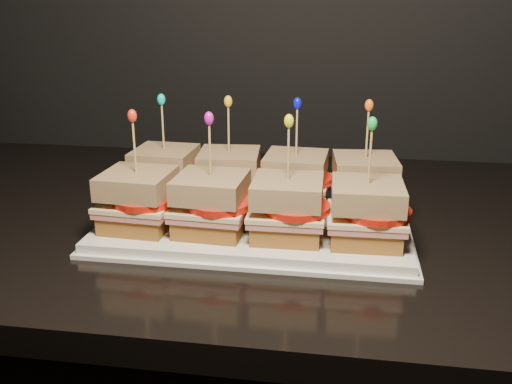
# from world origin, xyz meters

# --- Properties ---
(granite_slab) EXTENTS (2.34, 0.70, 0.04)m
(granite_slab) POSITION_xyz_m (0.78, 1.66, 0.85)
(granite_slab) COLOR black
(granite_slab) RESTS_ON cabinet
(platter) EXTENTS (0.42, 0.26, 0.02)m
(platter) POSITION_xyz_m (0.98, 1.60, 0.88)
(platter) COLOR white
(platter) RESTS_ON granite_slab
(platter_rim) EXTENTS (0.43, 0.27, 0.01)m
(platter_rim) POSITION_xyz_m (0.98, 1.60, 0.87)
(platter_rim) COLOR white
(platter_rim) RESTS_ON granite_slab
(sandwich_0_bread_bot) EXTENTS (0.09, 0.09, 0.02)m
(sandwich_0_bread_bot) POSITION_xyz_m (0.83, 1.66, 0.90)
(sandwich_0_bread_bot) COLOR brown
(sandwich_0_bread_bot) RESTS_ON platter
(sandwich_0_ham) EXTENTS (0.10, 0.10, 0.01)m
(sandwich_0_ham) POSITION_xyz_m (0.83, 1.66, 0.92)
(sandwich_0_ham) COLOR #C15E62
(sandwich_0_ham) RESTS_ON sandwich_0_bread_bot
(sandwich_0_cheese) EXTENTS (0.10, 0.10, 0.01)m
(sandwich_0_cheese) POSITION_xyz_m (0.83, 1.66, 0.92)
(sandwich_0_cheese) COLOR beige
(sandwich_0_cheese) RESTS_ON sandwich_0_ham
(sandwich_0_tomato) EXTENTS (0.09, 0.09, 0.01)m
(sandwich_0_tomato) POSITION_xyz_m (0.84, 1.65, 0.93)
(sandwich_0_tomato) COLOR red
(sandwich_0_tomato) RESTS_ON sandwich_0_cheese
(sandwich_0_bread_top) EXTENTS (0.09, 0.09, 0.03)m
(sandwich_0_bread_top) POSITION_xyz_m (0.83, 1.66, 0.95)
(sandwich_0_bread_top) COLOR #553212
(sandwich_0_bread_top) RESTS_ON sandwich_0_tomato
(sandwich_0_pick) EXTENTS (0.00, 0.00, 0.09)m
(sandwich_0_pick) POSITION_xyz_m (0.83, 1.66, 1.00)
(sandwich_0_pick) COLOR tan
(sandwich_0_pick) RESTS_ON sandwich_0_bread_top
(sandwich_0_frill) EXTENTS (0.01, 0.01, 0.02)m
(sandwich_0_frill) POSITION_xyz_m (0.83, 1.66, 1.04)
(sandwich_0_frill) COLOR #09BBAA
(sandwich_0_frill) RESTS_ON sandwich_0_pick
(sandwich_1_bread_bot) EXTENTS (0.09, 0.09, 0.02)m
(sandwich_1_bread_bot) POSITION_xyz_m (0.93, 1.66, 0.90)
(sandwich_1_bread_bot) COLOR brown
(sandwich_1_bread_bot) RESTS_ON platter
(sandwich_1_ham) EXTENTS (0.10, 0.10, 0.01)m
(sandwich_1_ham) POSITION_xyz_m (0.93, 1.66, 0.92)
(sandwich_1_ham) COLOR #C15E62
(sandwich_1_ham) RESTS_ON sandwich_1_bread_bot
(sandwich_1_cheese) EXTENTS (0.10, 0.10, 0.01)m
(sandwich_1_cheese) POSITION_xyz_m (0.93, 1.66, 0.92)
(sandwich_1_cheese) COLOR beige
(sandwich_1_cheese) RESTS_ON sandwich_1_ham
(sandwich_1_tomato) EXTENTS (0.09, 0.09, 0.01)m
(sandwich_1_tomato) POSITION_xyz_m (0.94, 1.65, 0.93)
(sandwich_1_tomato) COLOR red
(sandwich_1_tomato) RESTS_ON sandwich_1_cheese
(sandwich_1_bread_top) EXTENTS (0.10, 0.10, 0.03)m
(sandwich_1_bread_top) POSITION_xyz_m (0.93, 1.66, 0.95)
(sandwich_1_bread_top) COLOR #553212
(sandwich_1_bread_top) RESTS_ON sandwich_1_tomato
(sandwich_1_pick) EXTENTS (0.00, 0.00, 0.09)m
(sandwich_1_pick) POSITION_xyz_m (0.93, 1.66, 1.00)
(sandwich_1_pick) COLOR tan
(sandwich_1_pick) RESTS_ON sandwich_1_bread_top
(sandwich_1_frill) EXTENTS (0.01, 0.01, 0.02)m
(sandwich_1_frill) POSITION_xyz_m (0.93, 1.66, 1.04)
(sandwich_1_frill) COLOR gold
(sandwich_1_frill) RESTS_ON sandwich_1_pick
(sandwich_2_bread_bot) EXTENTS (0.09, 0.09, 0.02)m
(sandwich_2_bread_bot) POSITION_xyz_m (1.03, 1.66, 0.90)
(sandwich_2_bread_bot) COLOR brown
(sandwich_2_bread_bot) RESTS_ON platter
(sandwich_2_ham) EXTENTS (0.10, 0.10, 0.01)m
(sandwich_2_ham) POSITION_xyz_m (1.03, 1.66, 0.92)
(sandwich_2_ham) COLOR #C15E62
(sandwich_2_ham) RESTS_ON sandwich_2_bread_bot
(sandwich_2_cheese) EXTENTS (0.10, 0.10, 0.01)m
(sandwich_2_cheese) POSITION_xyz_m (1.03, 1.66, 0.92)
(sandwich_2_cheese) COLOR beige
(sandwich_2_cheese) RESTS_ON sandwich_2_ham
(sandwich_2_tomato) EXTENTS (0.09, 0.09, 0.01)m
(sandwich_2_tomato) POSITION_xyz_m (1.04, 1.65, 0.93)
(sandwich_2_tomato) COLOR red
(sandwich_2_tomato) RESTS_ON sandwich_2_cheese
(sandwich_2_bread_top) EXTENTS (0.09, 0.09, 0.03)m
(sandwich_2_bread_top) POSITION_xyz_m (1.03, 1.66, 0.95)
(sandwich_2_bread_top) COLOR #553212
(sandwich_2_bread_top) RESTS_ON sandwich_2_tomato
(sandwich_2_pick) EXTENTS (0.00, 0.00, 0.09)m
(sandwich_2_pick) POSITION_xyz_m (1.03, 1.66, 1.00)
(sandwich_2_pick) COLOR tan
(sandwich_2_pick) RESTS_ON sandwich_2_bread_top
(sandwich_2_frill) EXTENTS (0.01, 0.01, 0.02)m
(sandwich_2_frill) POSITION_xyz_m (1.03, 1.66, 1.04)
(sandwich_2_frill) COLOR #080BD7
(sandwich_2_frill) RESTS_ON sandwich_2_pick
(sandwich_3_bread_bot) EXTENTS (0.09, 0.09, 0.02)m
(sandwich_3_bread_bot) POSITION_xyz_m (1.13, 1.66, 0.90)
(sandwich_3_bread_bot) COLOR brown
(sandwich_3_bread_bot) RESTS_ON platter
(sandwich_3_ham) EXTENTS (0.10, 0.10, 0.01)m
(sandwich_3_ham) POSITION_xyz_m (1.13, 1.66, 0.92)
(sandwich_3_ham) COLOR #C15E62
(sandwich_3_ham) RESTS_ON sandwich_3_bread_bot
(sandwich_3_cheese) EXTENTS (0.11, 0.10, 0.01)m
(sandwich_3_cheese) POSITION_xyz_m (1.13, 1.66, 0.92)
(sandwich_3_cheese) COLOR beige
(sandwich_3_cheese) RESTS_ON sandwich_3_ham
(sandwich_3_tomato) EXTENTS (0.09, 0.09, 0.01)m
(sandwich_3_tomato) POSITION_xyz_m (1.14, 1.65, 0.93)
(sandwich_3_tomato) COLOR red
(sandwich_3_tomato) RESTS_ON sandwich_3_cheese
(sandwich_3_bread_top) EXTENTS (0.10, 0.10, 0.03)m
(sandwich_3_bread_top) POSITION_xyz_m (1.13, 1.66, 0.95)
(sandwich_3_bread_top) COLOR #553212
(sandwich_3_bread_top) RESTS_ON sandwich_3_tomato
(sandwich_3_pick) EXTENTS (0.00, 0.00, 0.09)m
(sandwich_3_pick) POSITION_xyz_m (1.13, 1.66, 1.00)
(sandwich_3_pick) COLOR tan
(sandwich_3_pick) RESTS_ON sandwich_3_bread_top
(sandwich_3_frill) EXTENTS (0.01, 0.01, 0.02)m
(sandwich_3_frill) POSITION_xyz_m (1.13, 1.66, 1.04)
(sandwich_3_frill) COLOR orange
(sandwich_3_frill) RESTS_ON sandwich_3_pick
(sandwich_4_bread_bot) EXTENTS (0.09, 0.09, 0.02)m
(sandwich_4_bread_bot) POSITION_xyz_m (0.83, 1.54, 0.90)
(sandwich_4_bread_bot) COLOR brown
(sandwich_4_bread_bot) RESTS_ON platter
(sandwich_4_ham) EXTENTS (0.10, 0.10, 0.01)m
(sandwich_4_ham) POSITION_xyz_m (0.83, 1.54, 0.92)
(sandwich_4_ham) COLOR #C15E62
(sandwich_4_ham) RESTS_ON sandwich_4_bread_bot
(sandwich_4_cheese) EXTENTS (0.10, 0.10, 0.01)m
(sandwich_4_cheese) POSITION_xyz_m (0.83, 1.54, 0.92)
(sandwich_4_cheese) COLOR beige
(sandwich_4_cheese) RESTS_ON sandwich_4_ham
(sandwich_4_tomato) EXTENTS (0.09, 0.09, 0.01)m
(sandwich_4_tomato) POSITION_xyz_m (0.84, 1.53, 0.93)
(sandwich_4_tomato) COLOR red
(sandwich_4_tomato) RESTS_ON sandwich_4_cheese
(sandwich_4_bread_top) EXTENTS (0.09, 0.09, 0.03)m
(sandwich_4_bread_top) POSITION_xyz_m (0.83, 1.54, 0.95)
(sandwich_4_bread_top) COLOR #553212
(sandwich_4_bread_top) RESTS_ON sandwich_4_tomato
(sandwich_4_pick) EXTENTS (0.00, 0.00, 0.09)m
(sandwich_4_pick) POSITION_xyz_m (0.83, 1.54, 1.00)
(sandwich_4_pick) COLOR tan
(sandwich_4_pick) RESTS_ON sandwich_4_bread_top
(sandwich_4_frill) EXTENTS (0.01, 0.01, 0.02)m
(sandwich_4_frill) POSITION_xyz_m (0.83, 1.54, 1.04)
(sandwich_4_frill) COLOR red
(sandwich_4_frill) RESTS_ON sandwich_4_pick
(sandwich_5_bread_bot) EXTENTS (0.09, 0.09, 0.02)m
(sandwich_5_bread_bot) POSITION_xyz_m (0.93, 1.54, 0.90)
(sandwich_5_bread_bot) COLOR brown
(sandwich_5_bread_bot) RESTS_ON platter
(sandwich_5_ham) EXTENTS (0.10, 0.10, 0.01)m
(sandwich_5_ham) POSITION_xyz_m (0.93, 1.54, 0.92)
(sandwich_5_ham) COLOR #C15E62
(sandwich_5_ham) RESTS_ON sandwich_5_bread_bot
(sandwich_5_cheese) EXTENTS (0.10, 0.10, 0.01)m
(sandwich_5_cheese) POSITION_xyz_m (0.93, 1.54, 0.92)
(sandwich_5_cheese) COLOR beige
(sandwich_5_cheese) RESTS_ON sandwich_5_ham
(sandwich_5_tomato) EXTENTS (0.09, 0.09, 0.01)m
(sandwich_5_tomato) POSITION_xyz_m (0.94, 1.53, 0.93)
(sandwich_5_tomato) COLOR red
(sandwich_5_tomato) RESTS_ON sandwich_5_cheese
(sandwich_5_bread_top) EXTENTS (0.09, 0.09, 0.03)m
(sandwich_5_bread_top) POSITION_xyz_m (0.93, 1.54, 0.95)
(sandwich_5_bread_top) COLOR #553212
(sandwich_5_bread_top) RESTS_ON sandwich_5_tomato
(sandwich_5_pick) EXTENTS (0.00, 0.00, 0.09)m
(sandwich_5_pick) POSITION_xyz_m (0.93, 1.54, 1.00)
(sandwich_5_pick) COLOR tan
(sandwich_5_pick) RESTS_ON sandwich_5_bread_top
(sandwich_5_frill) EXTENTS (0.01, 0.01, 0.02)m
(sandwich_5_frill) POSITION_xyz_m (0.93, 1.54, 1.04)
(sandwich_5_frill) COLOR #BF14B1
(sandwich_5_frill) RESTS_ON sandwich_5_pick
(sandwich_6_bread_bot) EXTENTS (0.09, 0.09, 0.02)m
(sandwich_6_bread_bot) POSITION_xyz_m (1.03, 1.54, 0.90)
(sandwich_6_bread_bot) COLOR brown
(sandwich_6_bread_bot) RESTS_ON platter
(sandwich_6_ham) EXTENTS (0.10, 0.09, 0.01)m
(sandwich_6_ham) POSITION_xyz_m (1.03, 1.54, 0.92)
(sandwich_6_ham) COLOR #C15E62
(sandwich_6_ham) RESTS_ON sandwich_6_bread_bot
(sandwich_6_cheese) EXTENTS (0.10, 0.09, 0.01)m
(sandwich_6_cheese) POSITION_xyz_m (1.03, 1.54, 0.92)
(sandwich_6_cheese) COLOR beige
(sandwich_6_cheese) RESTS_ON sandwich_6_ham
(sandwich_6_tomato) EXTENTS (0.09, 0.09, 0.01)m
(sandwich_6_tomato) POSITION_xyz_m (1.04, 1.53, 0.93)
(sandwich_6_tomato) COLOR red
(sandwich_6_tomato) RESTS_ON sandwich_6_cheese
(sandwich_6_bread_top) EXTENTS (0.09, 0.09, 0.03)m
(sandwich_6_bread_top) POSITION_xyz_m (1.03, 1.54, 0.95)
(sandwich_6_bread_top) COLOR #553212
(sandwich_6_bread_top) RESTS_ON sandwich_6_tomato
(sandwich_6_pick) EXTENTS (0.00, 0.00, 0.09)m
(sandwich_6_pick) POSITION_xyz_m (1.03, 1.54, 1.00)
(sandwich_6_pick) COLOR tan
(sandwich_6_pick) RESTS_ON sandwich_6_bread_top
(sandwich_6_frill) EXTENTS (0.01, 0.01, 0.02)m
(sandwich_6_frill) POSITION_xyz_m (1.03, 1.54, 1.04)
(sandwich_6_frill) COLOR yellow
(sandwich_6_frill) RESTS_ON sandwich_6_pick
(sandwich_7_bread_bot) EXTENTS (0.09, 0.09, 0.02)m
(sandwich_7_bread_bot) POSITION_xyz_m (1.13, 1.54, 0.90)
(sandwich_7_bread_bot) COLOR brown
(sandwich_7_bread_bot) RESTS_ON platter
(sandwich_7_ham) EXTENTS (0.10, 0.09, 0.01)m
(sandwich_7_ham) POSITION_xyz_m (1.13, 1.54, 0.92)
(sandwich_7_ham) COLOR #C15E62
(sandwich_7_ham) RESTS_ON sandwich_7_bread_bot
(sandwich_7_cheese) EXTENTS (0.10, 0.10, 0.01)m
(sandwich_7_cheese) POSITION_xyz_m (1.13, 1.54, 0.92)
(sandwich_7_cheese) COLOR beige
(sandwich_7_cheese) RESTS_ON sandwich_7_ham
(sandwich_7_tomato) EXTENTS (0.09, 0.09, 0.01)m
(sandwich_7_tomato) POSITION_xyz_m (1.14, 1.53, 0.93)
(sandwich_7_tomato) COLOR red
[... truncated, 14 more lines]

